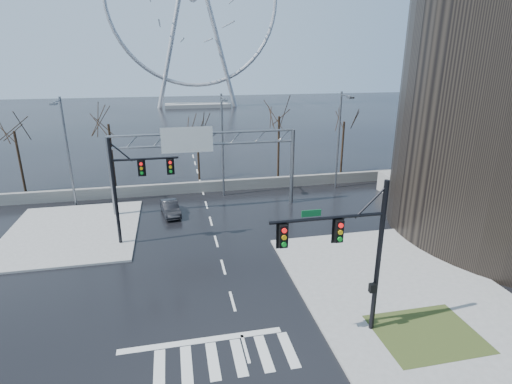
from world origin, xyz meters
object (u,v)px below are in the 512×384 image
object	(u,v)px
signal_mast_far	(130,181)
sign_gantry	(201,154)
car	(170,208)
ferris_wheel	(193,5)
signal_mast_near	(354,247)

from	to	relation	value
signal_mast_far	sign_gantry	size ratio (longest dim) A/B	0.49
car	signal_mast_far	bearing A→B (deg)	-125.02
ferris_wheel	car	distance (m)	85.12
signal_mast_near	car	distance (m)	20.56
sign_gantry	signal_mast_near	bearing A→B (deg)	-73.81
signal_mast_far	car	size ratio (longest dim) A/B	2.11
ferris_wheel	car	size ratio (longest dim) A/B	13.42
signal_mast_near	ferris_wheel	distance (m)	101.29
signal_mast_near	car	size ratio (longest dim) A/B	2.11
ferris_wheel	sign_gantry	bearing A→B (deg)	-93.84
sign_gantry	signal_mast_far	bearing A→B (deg)	-132.47
ferris_wheel	signal_mast_near	bearing A→B (deg)	-89.92
signal_mast_near	sign_gantry	world-z (taller)	signal_mast_near
car	signal_mast_near	bearing A→B (deg)	-74.25
ferris_wheel	car	bearing A→B (deg)	-95.87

